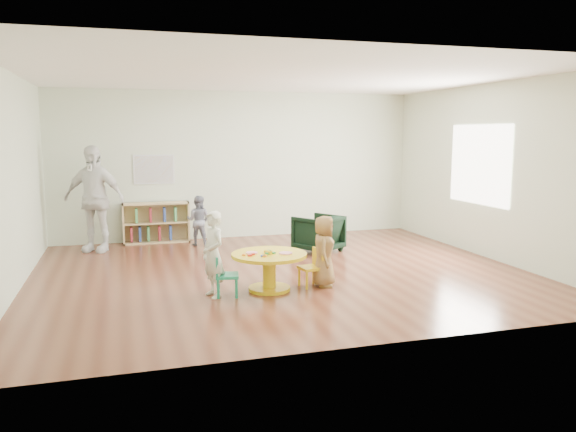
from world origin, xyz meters
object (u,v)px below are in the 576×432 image
object	(u,v)px
kid_chair_right	(313,266)
toddler	(199,221)
kid_chair_left	(224,274)
child_left	(213,254)
bookshelf	(155,223)
child_right	(324,251)
adult_caretaker	(94,199)
armchair	(318,233)
activity_table	(269,265)

from	to	relation	value
kid_chair_right	toddler	size ratio (longest dim) A/B	0.56
kid_chair_left	child_left	size ratio (longest dim) A/B	0.49
kid_chair_right	bookshelf	world-z (taller)	bookshelf
child_left	child_right	distance (m)	1.48
child_left	adult_caretaker	world-z (taller)	adult_caretaker
kid_chair_right	armchair	size ratio (longest dim) A/B	0.72
bookshelf	adult_caretaker	world-z (taller)	adult_caretaker
child_left	kid_chair_right	bearing A→B (deg)	75.85
child_left	toddler	distance (m)	3.31
adult_caretaker	toddler	bearing A→B (deg)	24.82
bookshelf	child_left	size ratio (longest dim) A/B	1.12
toddler	child_right	bearing A→B (deg)	136.46
armchair	adult_caretaker	size ratio (longest dim) A/B	0.38
child_right	armchair	bearing A→B (deg)	4.75
activity_table	child_right	size ratio (longest dim) A/B	1.03
armchair	toddler	world-z (taller)	toddler
kid_chair_right	activity_table	bearing A→B (deg)	82.32
child_left	toddler	world-z (taller)	child_left
toddler	kid_chair_left	bearing A→B (deg)	113.54
bookshelf	activity_table	bearing A→B (deg)	-71.97
kid_chair_right	armchair	distance (m)	2.22
activity_table	toddler	bearing A→B (deg)	98.50
adult_caretaker	kid_chair_right	bearing A→B (deg)	-23.48
armchair	child_right	world-z (taller)	child_right
kid_chair_left	child_left	distance (m)	0.29
kid_chair_right	toddler	world-z (taller)	toddler
child_right	adult_caretaker	size ratio (longest dim) A/B	0.52
child_right	toddler	size ratio (longest dim) A/B	1.04
activity_table	bookshelf	xyz separation A→B (m)	(-1.21, 3.72, 0.03)
kid_chair_left	child_left	bearing A→B (deg)	-86.91
adult_caretaker	kid_chair_left	bearing A→B (deg)	-38.82
kid_chair_left	adult_caretaker	world-z (taller)	adult_caretaker
armchair	adult_caretaker	world-z (taller)	adult_caretaker
armchair	adult_caretaker	xyz separation A→B (m)	(-3.66, 1.13, 0.59)
child_right	toddler	xyz separation A→B (m)	(-1.22, 3.22, -0.02)
kid_chair_left	child_right	distance (m)	1.36
kid_chair_right	adult_caretaker	xyz separation A→B (m)	(-2.85, 3.19, 0.64)
child_left	adult_caretaker	xyz separation A→B (m)	(-1.52, 3.30, 0.37)
child_left	child_right	bearing A→B (deg)	74.24
kid_chair_right	child_right	bearing A→B (deg)	-111.55
activity_table	bookshelf	bearing A→B (deg)	108.03
kid_chair_left	armchair	world-z (taller)	armchair
activity_table	armchair	xyz separation A→B (m)	(1.41, 2.08, -0.02)
toddler	child_left	bearing A→B (deg)	111.32
child_right	adult_caretaker	bearing A→B (deg)	65.25
child_left	adult_caretaker	bearing A→B (deg)	-173.96
kid_chair_left	bookshelf	bearing A→B (deg)	-160.64
bookshelf	child_right	distance (m)	4.22
kid_chair_left	bookshelf	world-z (taller)	bookshelf
kid_chair_right	child_right	distance (m)	0.25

